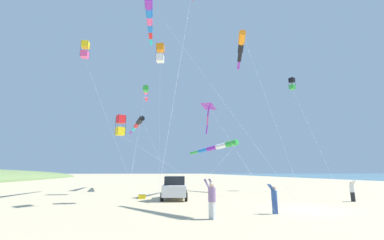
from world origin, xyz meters
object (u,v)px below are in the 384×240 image
Objects in this scene: kite_windsock_long_streamer_left at (241,47)px; kite_box_teal_far_right at (85,50)px; cooler_box at (142,196)px; kite_windsock_white_trailing at (137,124)px; kite_windsock_rainbow_low_near at (219,147)px; kite_box_long_streamer_right at (292,84)px; person_adult_flyer at (212,197)px; kite_delta_small_distant at (209,107)px; person_child_green_jacket at (274,197)px; parked_car at (175,187)px; kite_box_purple_drifting at (121,125)px; kite_windsock_red_high_left at (146,93)px; person_child_grey_jacket at (352,190)px; kite_windsock_black_fish_shape at (149,17)px; kite_box_yellow_midlevel at (160,53)px.

kite_box_teal_far_right is (16.29, 0.45, -1.65)m from kite_windsock_long_streamer_left.
kite_box_teal_far_right is at bearing -15.34° from cooler_box.
kite_windsock_rainbow_low_near is at bearing 164.24° from kite_windsock_white_trailing.
kite_box_long_streamer_right reaches higher than kite_windsock_white_trailing.
person_adult_flyer is 10.34m from kite_delta_small_distant.
kite_box_teal_far_right is (13.98, -10.41, 13.31)m from person_child_green_jacket.
kite_box_long_streamer_right is at bearing -158.59° from cooler_box.
person_child_green_jacket is at bearing 78.01° from kite_windsock_long_streamer_left.
person_adult_flyer is at bearing 131.94° from kite_box_teal_far_right.
kite_windsock_white_trailing reaches higher than kite_windsock_rainbow_low_near.
kite_box_purple_drifting is (4.37, 2.04, 4.79)m from parked_car.
person_child_green_jacket is at bearing 131.51° from cooler_box.
kite_windsock_red_high_left is at bearing -77.39° from person_adult_flyer.
kite_windsock_white_trailing is (4.42, -11.20, 7.41)m from parked_car.
kite_box_teal_far_right reaches higher than person_child_grey_jacket.
kite_windsock_black_fish_shape is 17.44m from kite_windsock_rainbow_low_near.
kite_windsock_long_streamer_left is 16.38m from kite_box_teal_far_right.
kite_windsock_red_high_left reaches higher than cooler_box.
person_adult_flyer is 1.17× the size of person_child_grey_jacket.
kite_box_purple_drifting is (1.67, 2.72, 5.53)m from cooler_box.
kite_delta_small_distant is at bearing 154.86° from parked_car.
person_child_grey_jacket is 0.08× the size of kite_windsock_black_fish_shape.
kite_windsock_red_high_left is at bearing -13.52° from kite_box_long_streamer_right.
kite_box_teal_far_right is (22.44, -5.79, 13.28)m from person_child_grey_jacket.
person_adult_flyer is 13.40m from person_child_grey_jacket.
cooler_box is at bearing 99.27° from kite_windsock_white_trailing.
person_child_grey_jacket is at bearing 123.10° from kite_windsock_rainbow_low_near.
person_adult_flyer is 0.14× the size of kite_windsock_white_trailing.
person_child_grey_jacket is 26.71m from kite_box_teal_far_right.
parked_car is 6.80m from kite_box_purple_drifting.
kite_box_purple_drifting is at bearing 78.33° from kite_windsock_black_fish_shape.
person_child_grey_jacket is at bearing 165.87° from cooler_box.
parked_car is 16.79m from kite_windsock_long_streamer_left.
kite_windsock_white_trailing is at bearing -74.23° from person_adult_flyer.
kite_windsock_long_streamer_left is at bearing 137.83° from kite_windsock_red_high_left.
kite_windsock_black_fish_shape is (4.27, -13.85, 18.88)m from person_adult_flyer.
kite_box_yellow_midlevel is at bearing -14.68° from kite_windsock_long_streamer_left.
person_child_green_jacket is at bearing 28.59° from person_child_grey_jacket.
kite_windsock_white_trailing is at bearing -39.25° from person_child_grey_jacket.
person_child_green_jacket is 9.82m from kite_delta_small_distant.
kite_windsock_black_fish_shape is 1.86× the size of kite_windsock_rainbow_low_near.
kite_windsock_long_streamer_left is (-2.31, -10.86, 14.95)m from person_child_green_jacket.
kite_box_purple_drifting is (0.81, 14.72, -7.45)m from kite_windsock_red_high_left.
kite_windsock_red_high_left is at bearing -120.20° from kite_windsock_white_trailing.
kite_box_teal_far_right is (7.41, 2.78, -1.50)m from kite_box_yellow_midlevel.
kite_windsock_long_streamer_left is (-7.28, -2.86, 14.86)m from parked_car.
person_child_green_jacket is (-3.67, -1.07, -0.17)m from person_adult_flyer.
cooler_box is 0.03× the size of kite_windsock_red_high_left.
kite_windsock_red_high_left is at bearing -65.65° from kite_delta_small_distant.
kite_box_yellow_midlevel reaches higher than cooler_box.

